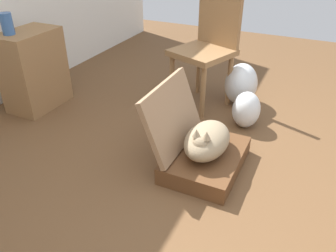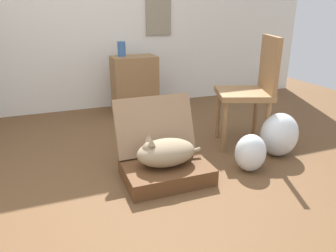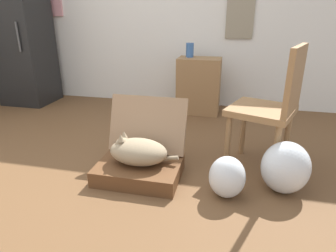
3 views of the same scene
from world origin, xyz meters
name	(u,v)px [view 3 (image 3 of 3)]	position (x,y,z in m)	size (l,w,h in m)	color
ground_plane	(86,182)	(0.00, 0.00, 0.00)	(7.68, 7.68, 0.00)	brown
wall_back	(159,3)	(0.00, 2.26, 1.30)	(6.40, 0.15, 2.60)	silver
suitcase_base	(139,170)	(0.37, 0.16, 0.06)	(0.63, 0.46, 0.12)	brown
suitcase_lid	(148,125)	(0.37, 0.41, 0.34)	(0.63, 0.46, 0.04)	#9B7756
cat	(137,151)	(0.37, 0.16, 0.22)	(0.52, 0.28, 0.24)	#998466
plastic_bag_white	(227,177)	(1.04, 0.06, 0.15)	(0.25, 0.22, 0.30)	silver
plastic_bag_clear	(285,168)	(1.43, 0.21, 0.19)	(0.33, 0.29, 0.38)	silver
refrigerator	(23,41)	(-1.76, 1.80, 0.83)	(0.60, 0.61, 1.66)	black
side_table	(199,86)	(0.60, 1.85, 0.34)	(0.52, 0.33, 0.68)	olive
vase_tall	(190,50)	(0.47, 1.89, 0.77)	(0.09, 0.09, 0.17)	#38609E
chair	(272,105)	(1.33, 0.51, 0.55)	(0.58, 0.58, 0.99)	olive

